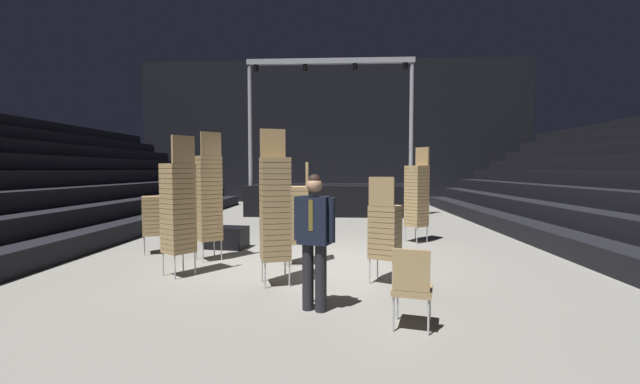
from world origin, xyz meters
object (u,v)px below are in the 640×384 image
Objects in this scene: chair_stack_mid_centre at (208,197)px; loose_chair_near_man at (412,283)px; man_with_tie at (314,234)px; chair_stack_front_right at (297,213)px; chair_stack_front_left at (385,230)px; chair_stack_mid_left at (417,195)px; equipment_road_case at (227,237)px; chair_stack_rear_left at (275,207)px; chair_stack_rear_right at (178,206)px; chair_stack_mid_right at (154,214)px; stage_riser at (331,197)px.

loose_chair_near_man is (3.48, -3.39, -0.75)m from chair_stack_mid_centre.
chair_stack_front_right is at bearing -60.00° from man_with_tie.
chair_stack_mid_left is at bearing 96.47° from chair_stack_front_left.
equipment_road_case is at bearing 165.53° from chair_stack_front_left.
chair_stack_rear_left is 2.63m from loose_chair_near_man.
chair_stack_mid_left is 5.09m from chair_stack_mid_centre.
chair_stack_front_right is at bearing 165.79° from chair_stack_front_left.
chair_stack_mid_centre is 1.23m from chair_stack_rear_right.
chair_stack_rear_left reaches higher than equipment_road_case.
chair_stack_mid_centre is (-1.83, 0.24, 0.29)m from chair_stack_front_right.
chair_stack_front_left is 0.69× the size of chair_stack_rear_left.
chair_stack_mid_right is 1.68m from equipment_road_case.
loose_chair_near_man is at bearing 173.02° from man_with_tie.
chair_stack_mid_centre reaches higher than chair_stack_front_left.
chair_stack_front_right is at bearing -38.92° from equipment_road_case.
chair_stack_mid_right is at bearing -23.28° from man_with_tie.
chair_stack_rear_left is at bearing -149.52° from chair_stack_front_left.
chair_stack_rear_right is at bearing 88.14° from chair_stack_mid_left.
chair_stack_mid_left reaches higher than man_with_tie.
chair_stack_rear_left is at bearing -67.00° from chair_stack_rear_right.
chair_stack_rear_right is (-1.74, 0.44, -0.04)m from chair_stack_rear_left.
loose_chair_near_man is at bearing -83.82° from chair_stack_mid_centre.
chair_stack_mid_centre reaches higher than chair_stack_rear_right.
chair_stack_rear_left reaches higher than chair_stack_front_left.
chair_stack_front_left is at bearing 107.45° from loose_chair_near_man.
chair_stack_front_left is 1.00× the size of chair_stack_mid_right.
chair_stack_front_left is 1.95m from loose_chair_near_man.
chair_stack_front_right is 2.08× the size of loose_chair_near_man.
equipment_road_case is at bearing -41.21° from man_with_tie.
loose_chair_near_man is at bearing -154.77° from chair_stack_mid_right.
chair_stack_mid_left and chair_stack_rear_right have the same top height.
chair_stack_mid_right reaches higher than equipment_road_case.
loose_chair_near_man is (-1.09, -5.64, -0.66)m from chair_stack_mid_left.
stage_riser is at bearing 24.36° from chair_stack_rear_right.
man_with_tie is at bearing -103.39° from chair_stack_front_left.
loose_chair_near_man is at bearing -53.10° from equipment_road_case.
chair_stack_front_left is 5.20m from chair_stack_mid_right.
chair_stack_front_left is at bearing -56.90° from chair_stack_rear_right.
loose_chair_near_man is at bearing 130.64° from chair_stack_mid_left.
chair_stack_front_right is at bearing -47.02° from chair_stack_mid_centre.
chair_stack_rear_right is (-0.11, -1.22, -0.08)m from chair_stack_mid_centre.
chair_stack_mid_centre is (-3.38, 1.47, 0.42)m from chair_stack_front_left.
chair_stack_mid_right is at bearing 73.02° from chair_stack_rear_right.
chair_stack_mid_left is 2.66× the size of equipment_road_case.
chair_stack_rear_left is at bearing 151.33° from loose_chair_near_man.
loose_chair_near_man is at bearing -84.28° from stage_riser.
chair_stack_rear_left reaches higher than chair_stack_mid_right.
chair_stack_front_left is at bearing -138.83° from chair_stack_mid_right.
chair_stack_rear_left reaches higher than man_with_tie.
equipment_road_case is 5.78m from loose_chair_near_man.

